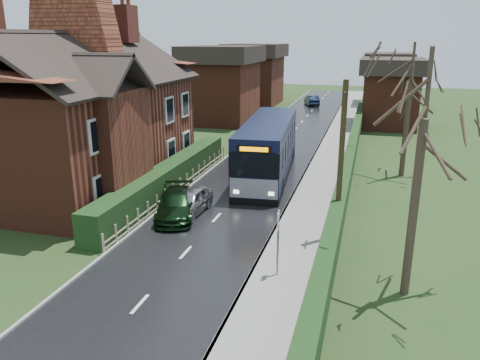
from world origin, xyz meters
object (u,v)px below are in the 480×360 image
(car_silver, at_px, (189,202))
(telegraph_pole, at_px, (341,162))
(bus, at_px, (268,149))
(car_green, at_px, (176,205))
(bus_stop_sign, at_px, (278,234))
(brick_house, at_px, (84,112))

(car_silver, bearing_deg, telegraph_pole, -7.05)
(bus, xyz_separation_m, car_green, (-2.78, -8.18, -1.12))
(bus, relative_size, car_silver, 3.20)
(bus, relative_size, telegraph_pole, 1.72)
(car_silver, xyz_separation_m, telegraph_pole, (7.30, -1.14, 2.84))
(car_green, xyz_separation_m, bus_stop_sign, (5.98, -4.66, 1.10))
(car_green, xyz_separation_m, telegraph_pole, (7.78, -0.60, 2.84))
(bus_stop_sign, distance_m, telegraph_pole, 4.77)
(bus, height_order, bus_stop_sign, bus)
(bus_stop_sign, relative_size, telegraph_pole, 0.38)
(bus_stop_sign, bearing_deg, car_silver, 130.29)
(car_green, height_order, bus_stop_sign, bus_stop_sign)
(car_green, height_order, telegraph_pole, telegraph_pole)
(car_silver, xyz_separation_m, bus_stop_sign, (5.50, -5.19, 1.09))
(brick_house, xyz_separation_m, car_green, (6.76, -3.12, -3.75))
(brick_house, relative_size, bus, 1.24)
(brick_house, distance_m, bus, 11.11)
(bus, xyz_separation_m, car_silver, (-2.30, -7.64, -1.12))
(bus, relative_size, car_green, 2.74)
(brick_house, xyz_separation_m, bus_stop_sign, (12.73, -7.78, -2.65))
(car_green, bearing_deg, brick_house, 137.42)
(brick_house, relative_size, bus_stop_sign, 5.59)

